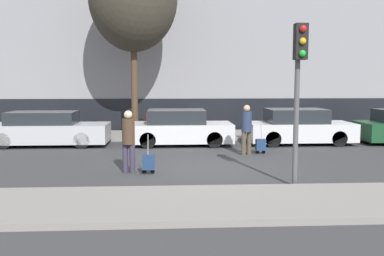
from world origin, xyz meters
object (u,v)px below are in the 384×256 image
(parked_car_1, at_px, (179,128))
(pedestrian_right, at_px, (247,127))
(trolley_left, at_px, (148,162))
(trolley_right, at_px, (261,145))
(parked_car_0, at_px, (47,130))
(traffic_light, at_px, (299,72))
(parked_car_2, at_px, (299,127))
(pedestrian_left, at_px, (128,138))
(parked_bicycle, at_px, (151,126))

(parked_car_1, distance_m, pedestrian_right, 3.27)
(trolley_left, height_order, trolley_right, trolley_left)
(parked_car_1, xyz_separation_m, trolley_left, (-0.98, -5.20, -0.32))
(parked_car_0, bearing_deg, parked_car_1, -0.11)
(trolley_left, height_order, traffic_light, traffic_light)
(trolley_left, bearing_deg, parked_car_2, 42.29)
(pedestrian_right, bearing_deg, parked_car_1, -66.05)
(pedestrian_left, relative_size, trolley_left, 1.59)
(parked_car_0, relative_size, parked_car_1, 1.14)
(parked_car_1, relative_size, pedestrian_left, 2.36)
(pedestrian_left, height_order, parked_bicycle, pedestrian_left)
(pedestrian_left, height_order, pedestrian_right, pedestrian_left)
(parked_car_0, bearing_deg, traffic_light, -42.25)
(parked_car_1, relative_size, trolley_left, 3.75)
(parked_car_1, bearing_deg, parked_bicycle, 116.49)
(pedestrian_left, bearing_deg, traffic_light, 171.59)
(parked_car_0, height_order, parked_car_1, parked_car_1)
(parked_car_0, relative_size, parked_car_2, 1.12)
(parked_bicycle, bearing_deg, parked_car_0, -148.28)
(trolley_left, relative_size, trolley_right, 1.02)
(traffic_light, bearing_deg, pedestrian_right, 94.43)
(pedestrian_right, xyz_separation_m, traffic_light, (0.34, -4.45, 1.72))
(parked_car_1, xyz_separation_m, parked_bicycle, (-1.20, 2.40, -0.15))
(traffic_light, height_order, parked_bicycle, traffic_light)
(trolley_right, distance_m, parked_bicycle, 6.07)
(parked_car_2, bearing_deg, trolley_right, -132.04)
(parked_car_2, relative_size, traffic_light, 1.09)
(parked_car_1, height_order, parked_car_2, parked_car_2)
(parked_car_2, relative_size, parked_bicycle, 2.30)
(parked_car_2, distance_m, pedestrian_right, 3.49)
(parked_car_2, distance_m, parked_bicycle, 6.38)
(trolley_right, xyz_separation_m, traffic_light, (-0.18, -4.62, 2.36))
(parked_car_2, height_order, trolley_right, parked_car_2)
(parked_car_1, bearing_deg, traffic_light, -69.88)
(parked_car_0, bearing_deg, parked_car_2, -0.28)
(trolley_right, bearing_deg, parked_car_1, 140.08)
(trolley_left, relative_size, pedestrian_right, 0.63)
(trolley_left, bearing_deg, parked_car_0, 128.04)
(parked_car_2, xyz_separation_m, parked_bicycle, (-5.89, 2.44, -0.16))
(parked_car_1, bearing_deg, trolley_right, -39.92)
(pedestrian_left, distance_m, trolley_right, 5.09)
(pedestrian_right, height_order, trolley_right, pedestrian_right)
(trolley_left, bearing_deg, parked_car_1, 79.31)
(parked_car_1, distance_m, parked_car_2, 4.70)
(trolley_right, distance_m, traffic_light, 5.19)
(parked_car_2, xyz_separation_m, pedestrian_left, (-6.21, -5.01, 0.31))
(pedestrian_left, xyz_separation_m, traffic_light, (4.03, -1.82, 1.71))
(parked_car_1, height_order, pedestrian_left, pedestrian_left)
(pedestrian_left, bearing_deg, pedestrian_right, -128.59)
(pedestrian_left, xyz_separation_m, trolley_right, (4.21, 2.79, -0.65))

